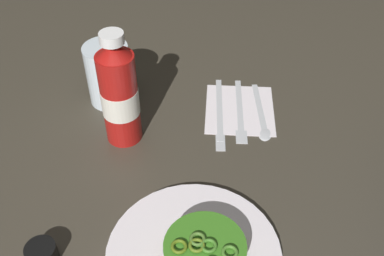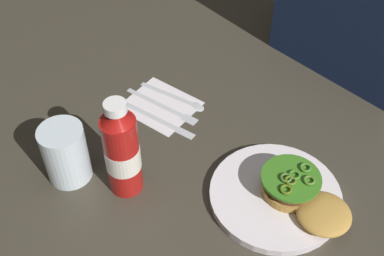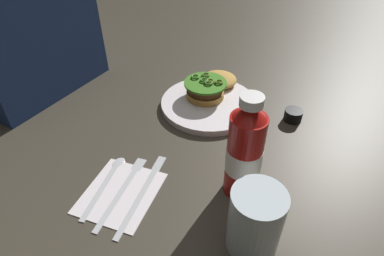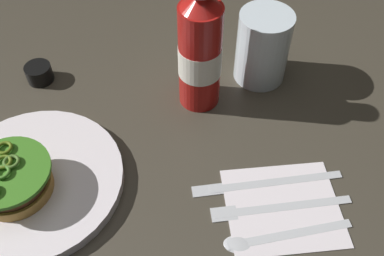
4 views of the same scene
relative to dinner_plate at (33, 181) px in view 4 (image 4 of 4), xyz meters
The scene contains 9 objects.
ground_plane 0.16m from the dinner_plate, 157.54° to the right, with size 3.00×3.00×0.00m, color #3B362B.
dinner_plate is the anchor object (origin of this frame).
ketchup_bottle 0.31m from the dinner_plate, 139.79° to the right, with size 0.07×0.07×0.22m.
water_glass 0.42m from the dinner_plate, 141.92° to the right, with size 0.09×0.09×0.13m, color silver.
condiment_cup 0.22m from the dinner_plate, 75.52° to the right, with size 0.05×0.05×0.03m, color black.
napkin 0.36m from the dinner_plate, behind, with size 0.16×0.14×0.00m, color white.
butter_knife 0.32m from the dinner_plate, behind, with size 0.22×0.06×0.00m.
fork_utensil 0.34m from the dinner_plate, behind, with size 0.20×0.06×0.00m.
spoon_utensil 0.34m from the dinner_plate, behind, with size 0.17×0.06×0.00m.
Camera 4 is at (-0.10, 0.39, 0.54)m, focal length 40.95 mm.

